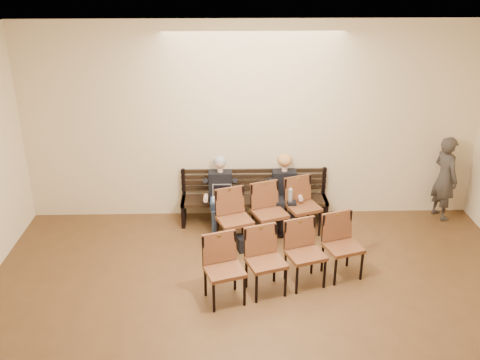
# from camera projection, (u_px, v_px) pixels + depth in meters

# --- Properties ---
(room_walls) EXTENTS (8.02, 10.01, 3.51)m
(room_walls) POSITION_uv_depth(u_px,v_px,m) (275.00, 175.00, 5.10)
(room_walls) COLOR beige
(room_walls) RESTS_ON ground
(bench) EXTENTS (2.60, 0.90, 0.45)m
(bench) POSITION_uv_depth(u_px,v_px,m) (254.00, 210.00, 9.57)
(bench) COLOR black
(bench) RESTS_ON ground
(seated_man) EXTENTS (0.51, 0.70, 1.21)m
(seated_man) POSITION_uv_depth(u_px,v_px,m) (221.00, 194.00, 9.29)
(seated_man) COLOR black
(seated_man) RESTS_ON ground
(seated_woman) EXTENTS (0.51, 0.70, 1.18)m
(seated_woman) POSITION_uv_depth(u_px,v_px,m) (284.00, 194.00, 9.32)
(seated_woman) COLOR black
(seated_woman) RESTS_ON ground
(laptop) EXTENTS (0.33, 0.26, 0.24)m
(laptop) POSITION_uv_depth(u_px,v_px,m) (222.00, 200.00, 9.13)
(laptop) COLOR silver
(laptop) RESTS_ON bench
(water_bottle) EXTENTS (0.09, 0.09, 0.25)m
(water_bottle) POSITION_uv_depth(u_px,v_px,m) (290.00, 201.00, 9.09)
(water_bottle) COLOR silver
(water_bottle) RESTS_ON bench
(bag) EXTENTS (0.39, 0.32, 0.25)m
(bag) POSITION_uv_depth(u_px,v_px,m) (247.00, 242.00, 8.71)
(bag) COLOR black
(bag) RESTS_ON ground
(passerby) EXTENTS (0.60, 0.74, 1.77)m
(passerby) POSITION_uv_depth(u_px,v_px,m) (446.00, 172.00, 9.48)
(passerby) COLOR #36312C
(passerby) RESTS_ON ground
(chair_row_front) EXTENTS (1.84, 1.13, 0.98)m
(chair_row_front) POSITION_uv_depth(u_px,v_px,m) (270.00, 214.00, 8.85)
(chair_row_front) COLOR brown
(chair_row_front) RESTS_ON ground
(chair_row_back) EXTENTS (2.39, 1.24, 0.97)m
(chair_row_back) POSITION_uv_depth(u_px,v_px,m) (286.00, 259.00, 7.58)
(chair_row_back) COLOR brown
(chair_row_back) RESTS_ON ground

